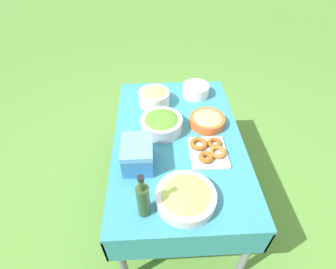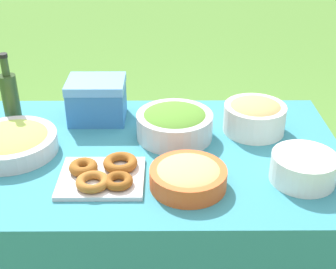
% 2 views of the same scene
% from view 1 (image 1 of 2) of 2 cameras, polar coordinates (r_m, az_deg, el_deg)
% --- Properties ---
extents(ground_plane, '(14.00, 14.00, 0.00)m').
position_cam_1_polar(ground_plane, '(2.38, 1.71, -12.99)').
color(ground_plane, '#568C38').
extents(picnic_table, '(1.45, 0.90, 0.70)m').
position_cam_1_polar(picnic_table, '(1.90, 2.09, -2.63)').
color(picnic_table, teal).
rests_on(picnic_table, ground_plane).
extents(salad_bowl, '(0.30, 0.30, 0.12)m').
position_cam_1_polar(salad_bowl, '(1.86, -1.42, 2.50)').
color(salad_bowl, silver).
rests_on(salad_bowl, picnic_table).
extents(pasta_bowl, '(0.25, 0.25, 0.08)m').
position_cam_1_polar(pasta_bowl, '(1.94, 8.55, 3.11)').
color(pasta_bowl, '#E05B28').
rests_on(pasta_bowl, picnic_table).
extents(donut_platter, '(0.29, 0.26, 0.05)m').
position_cam_1_polar(donut_platter, '(1.74, 8.74, -3.44)').
color(donut_platter, silver).
rests_on(donut_platter, picnic_table).
extents(plate_stack, '(0.22, 0.22, 0.10)m').
position_cam_1_polar(plate_stack, '(2.23, 6.07, 9.58)').
color(plate_stack, white).
rests_on(plate_stack, picnic_table).
extents(olive_oil_bottle, '(0.07, 0.07, 0.30)m').
position_cam_1_polar(olive_oil_bottle, '(1.38, -5.43, -13.92)').
color(olive_oil_bottle, '#2D4723').
rests_on(olive_oil_bottle, picnic_table).
extents(bread_bowl, '(0.24, 0.24, 0.13)m').
position_cam_1_polar(bread_bowl, '(2.11, -3.04, 8.24)').
color(bread_bowl, white).
rests_on(bread_bowl, picnic_table).
extents(fruit_bowl, '(0.34, 0.34, 0.08)m').
position_cam_1_polar(fruit_bowl, '(1.48, 3.93, -13.37)').
color(fruit_bowl, silver).
rests_on(fruit_bowl, picnic_table).
extents(cooler_box, '(0.23, 0.19, 0.18)m').
position_cam_1_polar(cooler_box, '(1.62, -6.63, -4.35)').
color(cooler_box, '#3372B7').
rests_on(cooler_box, picnic_table).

